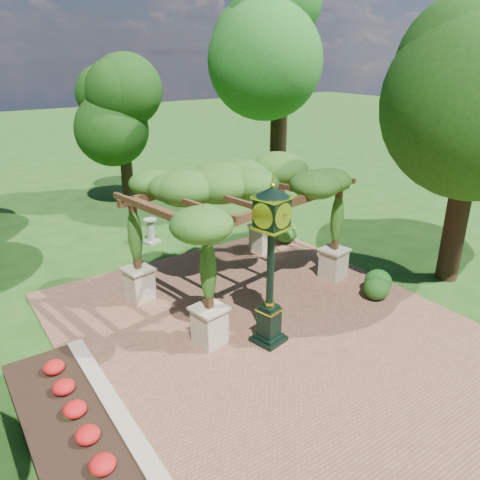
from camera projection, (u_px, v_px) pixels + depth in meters
ground at (296, 352)px, 11.75m from camera, size 120.00×120.00×0.00m
brick_plaza at (272, 333)px, 12.51m from camera, size 10.00×12.00×0.04m
border_wall at (111, 406)px, 9.65m from camera, size 0.35×5.00×0.40m
flower_bed at (67, 425)px, 9.18m from camera, size 1.50×5.00×0.36m
pedestal_clock at (271, 253)px, 11.20m from camera, size 0.99×0.99×4.21m
pergola at (241, 191)px, 13.70m from camera, size 6.81×4.92×3.93m
sundial at (151, 232)px, 18.33m from camera, size 0.68×0.68×0.98m
shrub_front at (377, 288)px, 14.08m from camera, size 0.93×0.93×0.69m
shrub_mid at (378, 282)px, 14.44m from camera, size 1.09×1.09×0.75m
shrub_back at (286, 232)px, 18.28m from camera, size 1.19×1.19×0.83m
tree_north at (121, 108)px, 22.18m from camera, size 3.14×3.14×6.62m
tree_east_far at (281, 38)px, 20.81m from camera, size 4.61×4.61×11.06m
tree_east_near at (476, 113)px, 13.61m from camera, size 4.88×4.88×7.79m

